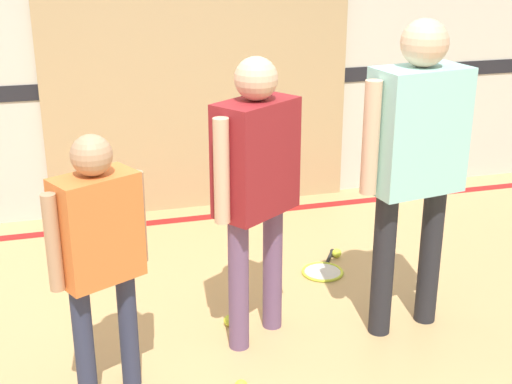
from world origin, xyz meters
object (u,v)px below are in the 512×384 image
person_instructor (256,173)px  tennis_ball_by_spare_racket (337,253)px  racket_spare_on_floor (323,271)px  tennis_ball_stray_left (229,320)px  person_student_right (416,147)px  person_student_left (99,242)px

person_instructor → tennis_ball_by_spare_racket: 1.51m
racket_spare_on_floor → tennis_ball_stray_left: bearing=155.3°
person_student_right → tennis_ball_stray_left: (-0.97, 0.26, -1.05)m
person_instructor → person_student_left: size_ratio=1.19×
person_student_left → tennis_ball_stray_left: bearing=7.0°
person_instructor → person_student_left: bearing=167.0°
person_student_left → tennis_ball_by_spare_racket: bearing=8.7°
person_student_left → person_student_right: bearing=-19.3°
racket_spare_on_floor → tennis_ball_by_spare_racket: 0.26m
racket_spare_on_floor → person_student_right: bearing=-133.0°
person_instructor → person_student_right: bearing=-42.1°
person_student_left → tennis_ball_by_spare_racket: 2.18m
person_instructor → tennis_ball_stray_left: bearing=95.6°
person_student_right → tennis_ball_by_spare_racket: (-0.03, 0.95, -1.05)m
person_student_left → racket_spare_on_floor: size_ratio=2.67×
person_instructor → racket_spare_on_floor: person_instructor is taller
tennis_ball_by_spare_racket → person_student_left: bearing=-145.1°
person_student_left → tennis_ball_stray_left: person_student_left is taller
person_student_right → tennis_ball_by_spare_racket: size_ratio=26.65×
person_student_left → person_instructor: bearing=-5.1°
person_instructor → tennis_ball_by_spare_racket: person_instructor is taller
tennis_ball_stray_left → racket_spare_on_floor: bearing=33.0°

